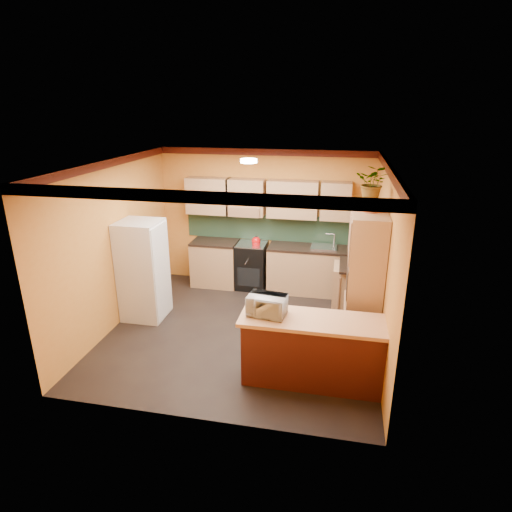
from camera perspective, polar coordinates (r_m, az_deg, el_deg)
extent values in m
plane|color=black|center=(7.07, -1.91, -10.00)|extent=(4.20, 4.20, 0.00)
cube|color=white|center=(6.19, -2.20, 12.26)|extent=(4.20, 4.20, 0.04)
cube|color=#CB8536|center=(8.47, 1.26, 4.99)|extent=(4.20, 0.04, 2.70)
cube|color=#CB8536|center=(4.66, -8.10, -8.02)|extent=(4.20, 0.04, 2.70)
cube|color=#CB8536|center=(7.27, -18.37, 1.45)|extent=(0.04, 4.20, 2.70)
cube|color=#CB8536|center=(6.38, 16.64, -0.87)|extent=(0.04, 4.20, 2.70)
cube|color=#1D3527|center=(8.47, 2.90, 3.80)|extent=(3.70, 0.02, 0.53)
cube|color=#1D3527|center=(7.75, 15.67, 1.56)|extent=(0.02, 1.40, 0.53)
cube|color=tan|center=(8.19, 1.76, 7.70)|extent=(3.10, 0.34, 0.70)
cylinder|color=white|center=(6.78, -0.98, 12.57)|extent=(0.26, 0.26, 0.06)
cube|color=tan|center=(8.41, 3.59, -1.68)|extent=(3.65, 0.60, 0.88)
cube|color=black|center=(8.26, 3.66, 1.29)|extent=(3.65, 0.62, 0.04)
cube|color=black|center=(8.51, -0.58, -1.28)|extent=(0.58, 0.58, 0.91)
cube|color=silver|center=(8.18, 9.04, 1.17)|extent=(0.48, 0.40, 0.03)
cube|color=tan|center=(7.62, 13.17, -4.53)|extent=(0.60, 0.80, 0.88)
cube|color=black|center=(7.45, 13.44, -1.30)|extent=(0.62, 0.80, 0.04)
cube|color=silver|center=(7.44, -14.84, -1.85)|extent=(0.68, 0.66, 1.70)
cube|color=tan|center=(6.36, 14.21, -3.60)|extent=(0.48, 0.90, 2.10)
cylinder|color=#9A4425|center=(6.07, 15.09, 6.45)|extent=(0.22, 0.22, 0.16)
imported|color=tan|center=(6.00, 15.36, 9.40)|extent=(0.53, 0.49, 0.48)
cube|color=#4A1811|center=(5.75, 7.59, -12.64)|extent=(1.80, 0.55, 0.88)
cube|color=tan|center=(5.52, 7.81, -8.56)|extent=(1.90, 0.65, 0.05)
imported|color=silver|center=(5.51, 1.46, -6.57)|extent=(0.52, 0.38, 0.27)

